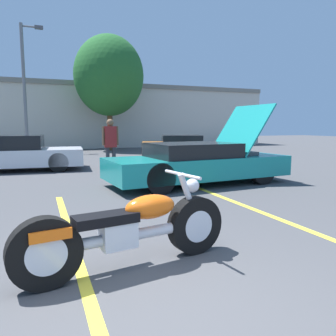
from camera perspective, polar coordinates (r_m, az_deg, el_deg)
The scene contains 11 objects.
ground_plane at distance 2.68m, azimuth -3.81°, elevation -26.67°, with size 80.00×80.00×0.00m, color #474749.
parking_stripe_middle at distance 4.48m, azimuth -16.28°, elevation -12.48°, with size 0.12×5.90×0.01m, color yellow.
parking_stripe_back at distance 5.72m, azimuth 18.23°, elevation -8.21°, with size 0.12×5.90×0.01m, color yellow.
far_building at distance 24.18m, azimuth -20.25°, elevation 8.87°, with size 32.00×4.20×4.40m.
light_pole at distance 20.23m, azimuth -23.54°, elevation 13.51°, with size 1.21×0.28×7.02m.
tree_background at distance 20.82m, azimuth -10.25°, elevation 15.51°, with size 4.18×4.18×6.92m.
motorcycle at distance 3.51m, azimuth -6.81°, elevation -10.78°, with size 2.37×0.73×0.98m.
show_car_hood_open at distance 8.53m, azimuth 5.42°, elevation 0.92°, with size 4.85×2.15×2.08m.
parked_car_mid_row at distance 12.18m, azimuth -24.72°, elevation 2.25°, with size 4.29×2.15×1.19m.
parked_car_right_row at distance 16.07m, azimuth 2.81°, elevation 3.84°, with size 4.55×3.11×1.06m.
spectator_far_lot at distance 10.52m, azimuth -9.98°, elevation 4.62°, with size 0.52×0.23×1.72m.
Camera 1 is at (-0.67, -2.12, 1.50)m, focal length 35.00 mm.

